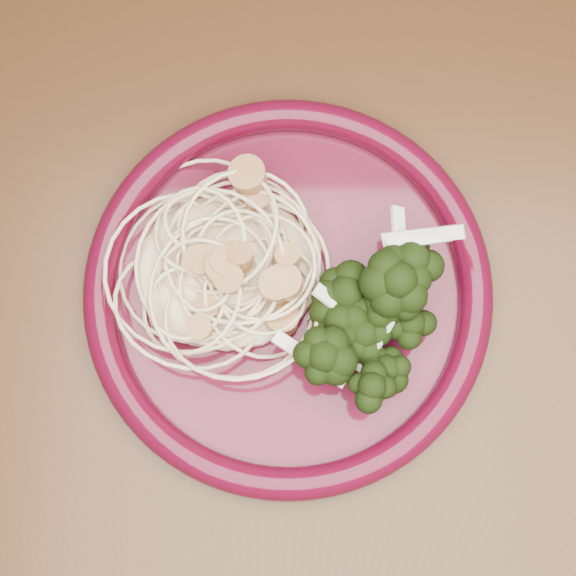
# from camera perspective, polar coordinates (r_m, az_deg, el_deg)

# --- Properties ---
(dining_table) EXTENTS (1.20, 0.80, 0.75)m
(dining_table) POSITION_cam_1_polar(r_m,az_deg,el_deg) (0.70, 1.82, 1.96)
(dining_table) COLOR #472814
(dining_table) RESTS_ON ground
(dinner_plate) EXTENTS (0.38, 0.38, 0.02)m
(dinner_plate) POSITION_cam_1_polar(r_m,az_deg,el_deg) (0.58, 0.00, -0.20)
(dinner_plate) COLOR #4B0E20
(dinner_plate) RESTS_ON dining_table
(spaghetti_pile) EXTENTS (0.17, 0.16, 0.03)m
(spaghetti_pile) POSITION_cam_1_polar(r_m,az_deg,el_deg) (0.58, -4.38, 1.47)
(spaghetti_pile) COLOR beige
(spaghetti_pile) RESTS_ON dinner_plate
(scallop_cluster) EXTENTS (0.17, 0.17, 0.04)m
(scallop_cluster) POSITION_cam_1_polar(r_m,az_deg,el_deg) (0.54, -4.68, 2.43)
(scallop_cluster) COLOR #B37B43
(scallop_cluster) RESTS_ON spaghetti_pile
(broccoli_pile) EXTENTS (0.13, 0.16, 0.05)m
(broccoli_pile) POSITION_cam_1_polar(r_m,az_deg,el_deg) (0.56, 5.51, -1.54)
(broccoli_pile) COLOR black
(broccoli_pile) RESTS_ON dinner_plate
(onion_garnish) EXTENTS (0.09, 0.11, 0.05)m
(onion_garnish) POSITION_cam_1_polar(r_m,az_deg,el_deg) (0.53, 5.82, -0.90)
(onion_garnish) COLOR silver
(onion_garnish) RESTS_ON broccoli_pile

